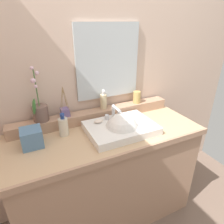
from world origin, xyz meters
TOP-DOWN VIEW (x-y plane):
  - floor at (0.00, 0.00)m, footprint 3.07×3.74m
  - wall_back at (0.00, 0.39)m, footprint 3.07×0.20m
  - vanity_cabinet at (0.00, -0.00)m, footprint 1.42×0.58m
  - back_ledge at (0.00, 0.22)m, footprint 1.34×0.10m
  - sink_basin at (0.10, -0.04)m, footprint 0.49×0.36m
  - soap_bar at (-0.04, 0.06)m, footprint 0.07×0.04m
  - potted_plant at (-0.42, 0.23)m, footprint 0.11×0.12m
  - soap_dispenser at (0.08, 0.23)m, footprint 0.05×0.05m
  - tumbler_cup at (0.39, 0.22)m, footprint 0.06×0.06m
  - reed_diffuser at (-0.24, 0.23)m, footprint 0.06×0.11m
  - lotion_bottle at (-0.29, 0.09)m, footprint 0.07×0.07m
  - tissue_box at (-0.51, 0.05)m, footprint 0.13×0.13m
  - mirror at (0.14, 0.28)m, footprint 0.53×0.02m

SIDE VIEW (x-z plane):
  - floor at x=0.00m, z-range -0.10..0.00m
  - vanity_cabinet at x=0.00m, z-range 0.00..0.86m
  - sink_basin at x=0.10m, z-range 0.74..1.01m
  - back_ledge at x=0.00m, z-range 0.85..0.94m
  - tissue_box at x=-0.51m, z-range 0.85..0.97m
  - soap_bar at x=-0.04m, z-range 0.91..0.93m
  - lotion_bottle at x=-0.29m, z-range 0.84..1.01m
  - reed_diffuser at x=-0.24m, z-range 0.85..1.09m
  - tumbler_cup at x=0.39m, z-range 0.94..1.04m
  - soap_dispenser at x=0.08m, z-range 0.92..1.08m
  - potted_plant at x=-0.42m, z-range 0.82..1.21m
  - mirror at x=0.14m, z-range 1.02..1.59m
  - wall_back at x=0.00m, z-range 0.00..2.70m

